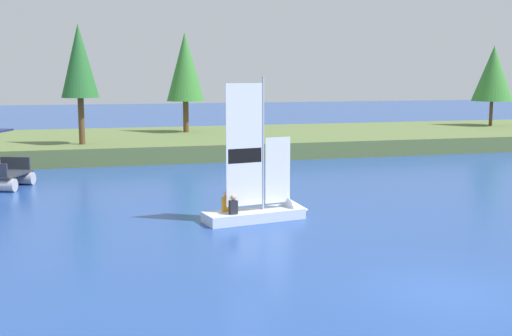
# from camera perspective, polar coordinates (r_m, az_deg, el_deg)

# --- Properties ---
(ground_plane) EXTENTS (200.00, 200.00, 0.00)m
(ground_plane) POSITION_cam_1_polar(r_m,az_deg,el_deg) (16.30, 16.79, -10.73)
(ground_plane) COLOR #234793
(shore_bank) EXTENTS (80.00, 13.99, 1.05)m
(shore_bank) POSITION_cam_1_polar(r_m,az_deg,el_deg) (44.66, -4.05, 2.39)
(shore_bank) COLOR #5B703D
(shore_bank) RESTS_ON ground
(shoreline_tree_left) EXTENTS (2.19, 2.19, 7.13)m
(shoreline_tree_left) POSITION_cam_1_polar(r_m,az_deg,el_deg) (39.30, -15.65, 9.20)
(shoreline_tree_left) COLOR brown
(shoreline_tree_left) RESTS_ON shore_bank
(shoreline_tree_midleft) EXTENTS (2.68, 2.68, 7.12)m
(shoreline_tree_midleft) POSITION_cam_1_polar(r_m,az_deg,el_deg) (46.09, -6.41, 9.00)
(shoreline_tree_midleft) COLOR brown
(shoreline_tree_midleft) RESTS_ON shore_bank
(shoreline_tree_centre) EXTENTS (3.24, 3.24, 6.45)m
(shoreline_tree_centre) POSITION_cam_1_polar(r_m,az_deg,el_deg) (55.15, 20.58, 7.98)
(shoreline_tree_centre) COLOR brown
(shoreline_tree_centre) RESTS_ON shore_bank
(sailboat) EXTENTS (4.25, 1.87, 5.52)m
(sailboat) POSITION_cam_1_polar(r_m,az_deg,el_deg) (23.16, 1.17, -3.54)
(sailboat) COLOR silver
(sailboat) RESTS_ON ground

